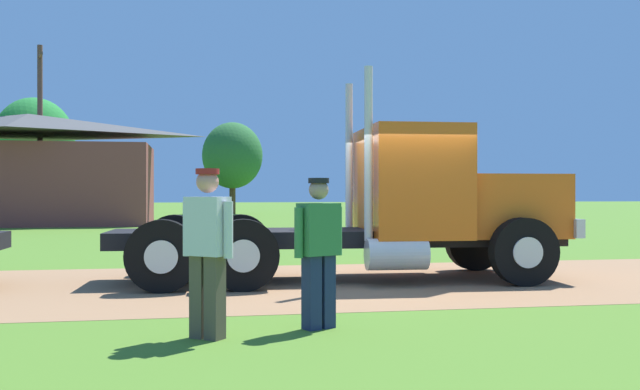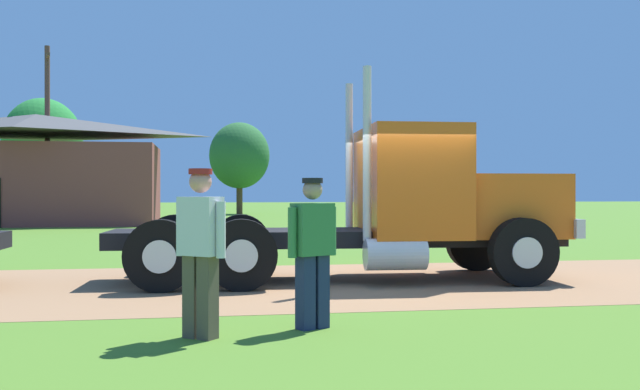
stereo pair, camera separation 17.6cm
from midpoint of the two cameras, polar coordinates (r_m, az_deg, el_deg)
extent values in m
plane|color=#4C7725|center=(12.19, 6.14, -7.10)|extent=(200.00, 200.00, 0.00)
cube|color=#986E4B|center=(12.19, 6.14, -7.08)|extent=(120.00, 5.87, 0.01)
cube|color=black|center=(12.30, 1.79, -3.49)|extent=(7.92, 1.91, 0.28)
cube|color=orange|center=(13.07, 15.08, -0.84)|extent=(1.87, 2.13, 1.11)
cube|color=silver|center=(13.46, 18.81, -2.42)|extent=(0.26, 2.25, 0.32)
cube|color=orange|center=(12.54, 7.77, 1.03)|extent=(1.75, 2.41, 1.95)
cube|color=#2D3D4C|center=(12.79, 11.44, 2.75)|extent=(0.13, 1.95, 0.86)
cylinder|color=silver|center=(13.26, 2.79, 2.98)|extent=(0.14, 0.14, 2.87)
cylinder|color=silver|center=(11.44, 4.33, 3.42)|extent=(0.14, 0.14, 2.87)
cylinder|color=silver|center=(11.47, 6.64, -4.86)|extent=(1.02, 0.56, 0.52)
cylinder|color=black|center=(14.17, 12.98, -3.78)|extent=(1.14, 0.35, 1.13)
cylinder|color=silver|center=(14.32, 12.76, -3.74)|extent=(0.51, 0.06, 0.51)
cylinder|color=black|center=(12.00, 16.76, -4.50)|extent=(1.14, 0.35, 1.13)
cylinder|color=silver|center=(11.85, 17.07, -4.56)|extent=(0.51, 0.06, 0.51)
cylinder|color=black|center=(13.39, -11.50, -4.01)|extent=(1.14, 0.35, 1.13)
cylinder|color=silver|center=(13.55, -11.45, -3.96)|extent=(0.51, 0.06, 0.51)
cylinder|color=black|center=(11.07, -12.52, -4.89)|extent=(1.14, 0.35, 1.13)
cylinder|color=silver|center=(10.91, -12.60, -4.97)|extent=(0.51, 0.06, 0.51)
cylinder|color=black|center=(13.34, -6.13, -4.02)|extent=(1.14, 0.35, 1.13)
cylinder|color=silver|center=(13.50, -6.14, -3.97)|extent=(0.51, 0.06, 0.51)
cylinder|color=black|center=(11.01, -6.01, -4.92)|extent=(1.14, 0.35, 1.13)
cylinder|color=silver|center=(10.85, -6.00, -4.99)|extent=(0.51, 0.06, 0.51)
cube|color=silver|center=(7.46, -9.12, -2.54)|extent=(0.51, 0.48, 0.62)
sphere|color=tan|center=(7.46, -9.12, 1.08)|extent=(0.24, 0.24, 0.24)
cylinder|color=maroon|center=(7.46, -9.12, 1.92)|extent=(0.25, 0.25, 0.06)
cube|color=brown|center=(7.48, -8.53, -8.32)|extent=(0.24, 0.24, 0.88)
cube|color=brown|center=(7.60, -9.69, -8.19)|extent=(0.24, 0.24, 0.88)
cylinder|color=silver|center=(7.30, -7.46, -2.84)|extent=(0.10, 0.10, 0.59)
cylinder|color=silver|center=(7.64, -10.71, -2.71)|extent=(0.10, 0.10, 0.59)
cube|color=#33723F|center=(7.90, 0.02, -2.82)|extent=(0.52, 0.44, 0.59)
sphere|color=#A17C6B|center=(7.89, 0.02, 0.44)|extent=(0.23, 0.23, 0.23)
cylinder|color=black|center=(7.89, 0.02, 1.19)|extent=(0.24, 0.24, 0.06)
cube|color=#1E284C|center=(7.91, -0.57, -8.01)|extent=(0.22, 0.23, 0.84)
cube|color=#1E284C|center=(8.02, 0.60, -7.90)|extent=(0.22, 0.23, 0.84)
cylinder|color=#33723F|center=(7.74, -1.64, -3.10)|extent=(0.10, 0.10, 0.56)
cylinder|color=#33723F|center=(8.06, 1.61, -2.97)|extent=(0.10, 0.10, 0.56)
cube|color=brown|center=(35.97, -22.18, 0.77)|extent=(11.34, 5.59, 3.84)
pyramid|color=#484848|center=(36.11, -22.18, 5.39)|extent=(11.91, 5.87, 0.99)
cylinder|color=brown|center=(38.09, -21.36, 4.65)|extent=(0.26, 0.26, 9.03)
cube|color=brown|center=(38.59, -21.36, 10.46)|extent=(0.72, 2.16, 0.14)
cylinder|color=#513823|center=(54.36, -21.72, 0.20)|extent=(0.44, 0.44, 3.12)
ellipsoid|color=#247C30|center=(54.49, -21.72, 4.19)|extent=(5.59, 5.59, 6.15)
cylinder|color=#513823|center=(50.51, -6.53, -0.14)|extent=(0.44, 0.44, 2.50)
ellipsoid|color=#29632E|center=(50.58, -6.53, 3.24)|extent=(4.35, 4.35, 4.79)
camera|label=1|loc=(0.09, -89.62, 0.00)|focal=38.97mm
camera|label=2|loc=(0.09, 90.38, 0.00)|focal=38.97mm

